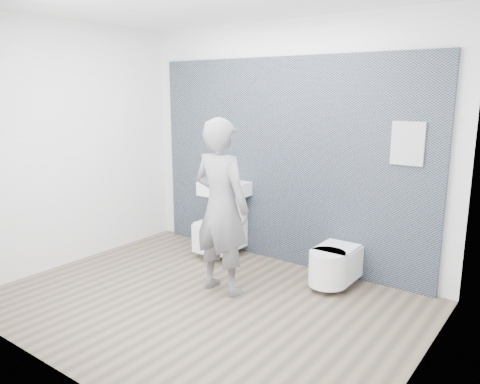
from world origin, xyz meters
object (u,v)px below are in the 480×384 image
Objects in this scene: toilet_square at (220,233)px; toilet_rounded at (333,265)px; washbasin at (224,188)px; visitor at (221,207)px.

toilet_rounded is at bearing -1.59° from toilet_square.
toilet_square is (0.00, -0.09, -0.56)m from washbasin.
visitor is (0.67, -0.90, 0.04)m from washbasin.
toilet_rounded is (1.55, -0.13, -0.61)m from washbasin.
washbasin is 1.12m from visitor.
washbasin is 0.31× the size of visitor.
toilet_square reaches higher than toilet_rounded.
toilet_rounded is at bearing -137.21° from visitor.
toilet_rounded is at bearing -4.73° from washbasin.
visitor reaches higher than toilet_square.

